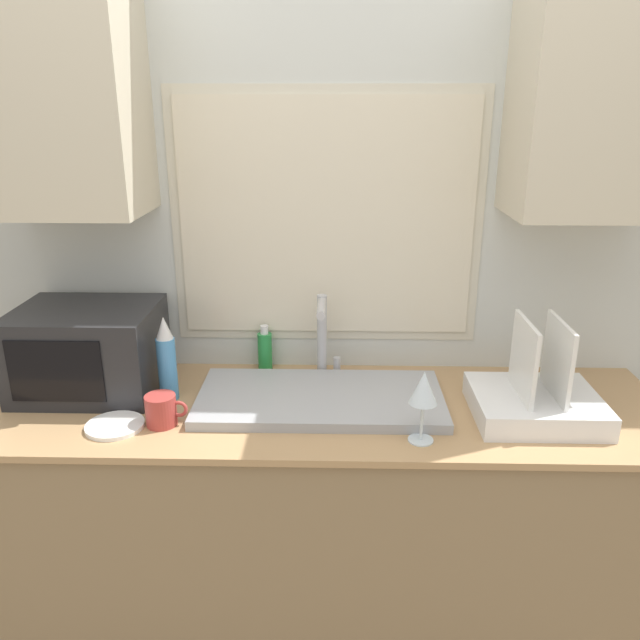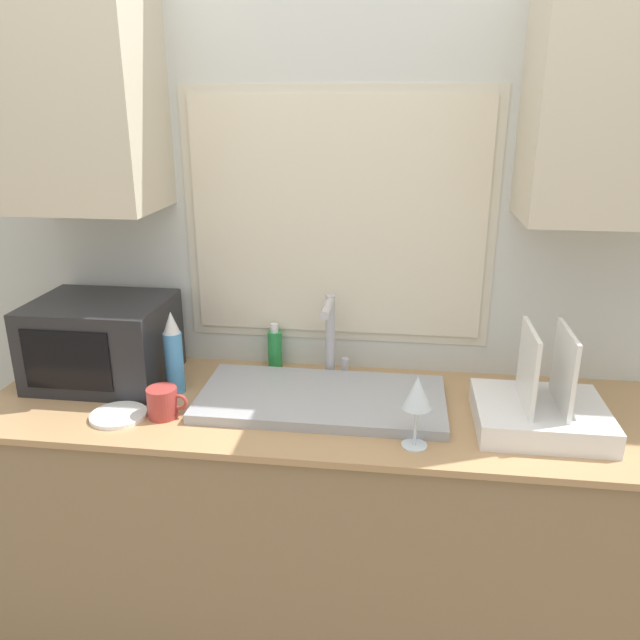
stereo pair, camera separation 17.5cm
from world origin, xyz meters
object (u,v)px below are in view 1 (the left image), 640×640
Objects in this scene: wine_glass at (424,390)px; spray_bottle at (167,360)px; microwave at (89,350)px; soap_bottle at (265,350)px; dish_rack at (536,399)px; mug_near_sink at (162,410)px; faucet at (323,331)px.

spray_bottle is at bearing 162.28° from wine_glass.
microwave is 0.56m from soap_bottle.
spray_bottle is 1.69× the size of soap_bottle.
dish_rack is 1.34× the size of spray_bottle.
wine_glass is (0.47, -0.47, 0.08)m from soap_bottle.
spray_bottle is 1.31× the size of wine_glass.
spray_bottle is 0.19m from mug_near_sink.
dish_rack is at bearing 4.20° from mug_near_sink.
faucet is 1.76× the size of soap_bottle.
faucet is at bearing -17.10° from soap_bottle.
faucet is at bearing 20.02° from spray_bottle.
soap_bottle reaches higher than mug_near_sink.
wine_glass is at bearing -16.56° from microwave.
dish_rack reaches higher than spray_bottle.
dish_rack is 0.39m from wine_glass.
microwave reaches higher than soap_bottle.
spray_bottle is at bearing -13.18° from microwave.
faucet is 0.68m from dish_rack.
mug_near_sink is at bearing -82.42° from spray_bottle.
microwave is 0.37m from mug_near_sink.
faucet reaches higher than wine_glass.
faucet is 1.37× the size of wine_glass.
dish_rack is at bearing -22.67° from faucet.
mug_near_sink is (0.02, -0.17, -0.08)m from spray_bottle.
faucet is 0.50m from spray_bottle.
faucet is 0.49m from wine_glass.
spray_bottle reaches higher than soap_bottle.
soap_bottle is at bearing 58.03° from mug_near_sink.
dish_rack is 2.27× the size of soap_bottle.
wine_glass is at bearing -17.72° from spray_bottle.
soap_bottle is 1.31× the size of mug_near_sink.
wine_glass is at bearing -5.62° from mug_near_sink.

